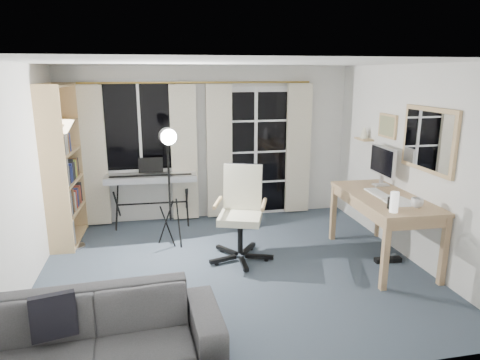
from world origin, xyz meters
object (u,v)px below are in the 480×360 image
torchiere_lamp (65,147)px  sofa (92,325)px  mug (417,201)px  office_chair (242,204)px  desk (384,204)px  keyboard_piano (151,179)px  studio_light (168,151)px  bookshelf (59,169)px  monitor (383,162)px

torchiere_lamp → sofa: 2.85m
torchiere_lamp → mug: (3.94, -1.67, -0.47)m
office_chair → desk: size_ratio=0.74×
keyboard_piano → studio_light: size_ratio=0.82×
bookshelf → torchiere_lamp: (0.17, -0.28, 0.35)m
bookshelf → office_chair: bookshelf is taller
torchiere_lamp → keyboard_piano: bearing=31.2°
keyboard_piano → sofa: (-0.48, -3.25, -0.35)m
torchiere_lamp → office_chair: bearing=-17.9°
desk → mug: (0.10, -0.50, 0.17)m
desk → monitor: bearing=68.5°
keyboard_piano → studio_light: studio_light is taller
bookshelf → studio_light: size_ratio=1.31×
studio_light → torchiere_lamp: bearing=160.7°
bookshelf → torchiere_lamp: bookshelf is taller
mug → studio_light: bearing=151.8°
office_chair → mug: size_ratio=8.56×
mug → sofa: bearing=-164.4°
torchiere_lamp → monitor: (4.04, -0.72, -0.22)m
studio_light → monitor: size_ratio=2.74×
bookshelf → mug: (4.11, -1.95, -0.12)m
desk → mug: bearing=-76.6°
torchiere_lamp → mug: 4.31m
office_chair → desk: office_chair is taller
monitor → sofa: (-3.48, -1.89, -0.76)m
bookshelf → studio_light: 1.57m
torchiere_lamp → mug: size_ratio=12.46×
bookshelf → mug: size_ratio=15.75×
desk → sofa: desk is taller
mug → office_chair: bearing=151.3°
studio_light → office_chair: studio_light is taller
desk → sofa: 3.60m
sofa → office_chair: bearing=47.5°
torchiere_lamp → keyboard_piano: torchiere_lamp is taller
office_chair → monitor: monitor is taller
keyboard_piano → studio_light: (0.24, -0.88, 0.58)m
sofa → mug: bearing=12.7°
bookshelf → sofa: bookshelf is taller
keyboard_piano → office_chair: size_ratio=1.16×
studio_light → sofa: (-0.72, -2.36, -0.93)m
torchiere_lamp → sofa: torchiere_lamp is taller
mug → desk: bearing=101.3°
studio_light → office_chair: size_ratio=1.41×
keyboard_piano → monitor: bearing=-22.5°
sofa → studio_light: bearing=70.1°
studio_light → office_chair: 1.16m
sofa → torchiere_lamp: bearing=99.3°
office_chair → mug: 2.05m
bookshelf → desk: bearing=-17.7°
bookshelf → desk: size_ratio=1.36×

